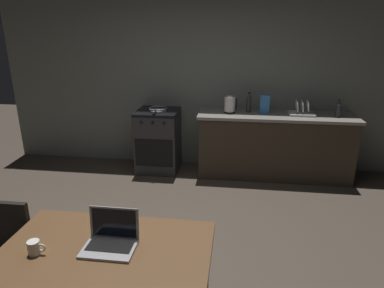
% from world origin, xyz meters
% --- Properties ---
extents(ground_plane, '(12.00, 12.00, 0.00)m').
position_xyz_m(ground_plane, '(0.00, 0.00, 0.00)').
color(ground_plane, '#473D33').
extents(back_wall, '(6.40, 0.10, 2.70)m').
position_xyz_m(back_wall, '(0.30, 2.43, 1.35)').
color(back_wall, slate).
rests_on(back_wall, ground_plane).
extents(kitchen_counter, '(2.16, 0.64, 0.91)m').
position_xyz_m(kitchen_counter, '(1.20, 2.08, 0.46)').
color(kitchen_counter, '#382D23').
rests_on(kitchen_counter, ground_plane).
extents(stove_oven, '(0.60, 0.62, 0.91)m').
position_xyz_m(stove_oven, '(-0.48, 2.07, 0.46)').
color(stove_oven, '#2D2D30').
rests_on(stove_oven, ground_plane).
extents(dining_table, '(1.31, 0.86, 0.76)m').
position_xyz_m(dining_table, '(-0.12, -0.97, 0.68)').
color(dining_table, brown).
rests_on(dining_table, ground_plane).
extents(chair, '(0.40, 0.40, 0.89)m').
position_xyz_m(chair, '(-0.97, -0.80, 0.51)').
color(chair, black).
rests_on(chair, ground_plane).
extents(laptop, '(0.32, 0.24, 0.23)m').
position_xyz_m(laptop, '(-0.09, -0.92, 0.80)').
color(laptop, '#99999E').
rests_on(laptop, dining_table).
extents(electric_kettle, '(0.18, 0.16, 0.24)m').
position_xyz_m(electric_kettle, '(0.55, 2.08, 1.03)').
color(electric_kettle, black).
rests_on(electric_kettle, kitchen_counter).
extents(bottle, '(0.07, 0.07, 0.24)m').
position_xyz_m(bottle, '(2.00, 2.03, 1.03)').
color(bottle, '#2D2D33').
rests_on(bottle, kitchen_counter).
extents(frying_pan, '(0.27, 0.44, 0.05)m').
position_xyz_m(frying_pan, '(-0.47, 2.05, 0.94)').
color(frying_pan, gray).
rests_on(frying_pan, stove_oven).
extents(coffee_mug, '(0.11, 0.07, 0.09)m').
position_xyz_m(coffee_mug, '(-0.52, -1.05, 0.80)').
color(coffee_mug, silver).
rests_on(coffee_mug, dining_table).
extents(cereal_box, '(0.13, 0.05, 0.26)m').
position_xyz_m(cereal_box, '(1.03, 2.10, 1.04)').
color(cereal_box, '#3372B2').
rests_on(cereal_box, kitchen_counter).
extents(dish_rack, '(0.34, 0.26, 0.21)m').
position_xyz_m(dish_rack, '(1.54, 2.08, 0.96)').
color(dish_rack, silver).
rests_on(dish_rack, kitchen_counter).
extents(bottle_b, '(0.07, 0.07, 0.28)m').
position_xyz_m(bottle_b, '(0.82, 2.16, 1.05)').
color(bottle_b, '#2D2D33').
rests_on(bottle_b, kitchen_counter).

